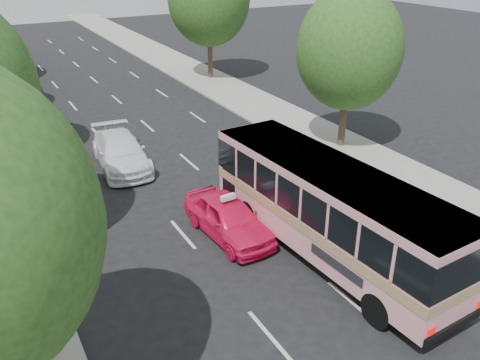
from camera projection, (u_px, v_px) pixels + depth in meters
ground at (287, 277)px, 16.30m from camera, size 120.00×120.00×0.00m
sidewalk_right at (229, 91)px, 35.76m from camera, size 4.00×90.00×0.12m
tree_right_near at (352, 45)px, 24.15m from camera, size 5.10×5.10×7.95m
pink_bus at (330, 204)px, 16.55m from camera, size 3.14×10.20×3.21m
pink_taxi at (228, 218)px, 18.26m from camera, size 2.01×4.42×1.47m
white_pickup at (121, 152)px, 23.82m from camera, size 2.59×5.39×1.51m
taxi_roof_sign at (228, 197)px, 17.90m from camera, size 0.56×0.21×0.18m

